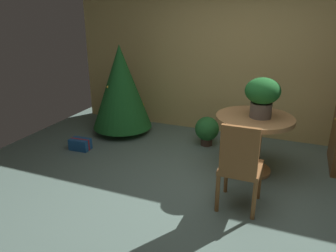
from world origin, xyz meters
TOP-DOWN VIEW (x-y plane):
  - ground_plane at (0.00, 0.00)m, footprint 6.60×6.60m
  - back_wall_panel at (0.00, 2.20)m, footprint 6.00×0.10m
  - round_dining_table at (0.37, 0.86)m, footprint 0.97×0.97m
  - flower_vase at (0.43, 0.85)m, footprint 0.43×0.43m
  - wooden_chair_near at (0.37, -0.07)m, footprint 0.42×0.46m
  - holiday_tree at (-1.90, 1.47)m, footprint 1.00×1.00m
  - gift_box_blue at (-2.14, 0.59)m, footprint 0.31×0.20m
  - potted_plant at (-0.41, 1.48)m, footprint 0.37×0.37m

SIDE VIEW (x-z plane):
  - ground_plane at x=0.00m, z-range 0.00..0.00m
  - gift_box_blue at x=-2.14m, z-range 0.00..0.17m
  - potted_plant at x=-0.41m, z-range 0.03..0.48m
  - round_dining_table at x=0.37m, z-range 0.15..0.91m
  - wooden_chair_near at x=0.37m, z-range 0.04..1.02m
  - holiday_tree at x=-1.90m, z-range 0.06..1.55m
  - flower_vase at x=0.43m, z-range 0.81..1.30m
  - back_wall_panel at x=0.00m, z-range 0.00..2.60m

